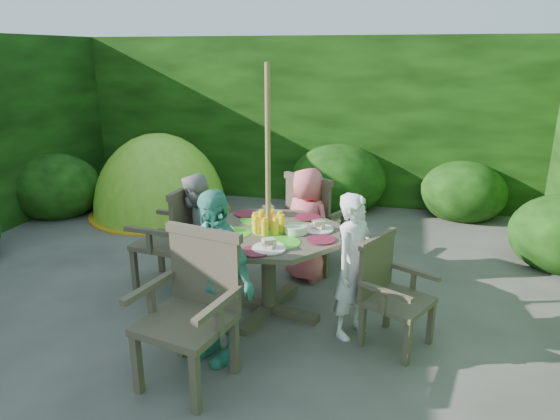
% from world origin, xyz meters
% --- Properties ---
extents(ground, '(60.00, 60.00, 0.00)m').
position_xyz_m(ground, '(0.00, 0.00, 0.00)').
color(ground, '#43403C').
rests_on(ground, ground).
extents(hedge_enclosure, '(9.00, 9.00, 2.50)m').
position_xyz_m(hedge_enclosure, '(0.00, 1.33, 1.25)').
color(hedge_enclosure, black).
rests_on(hedge_enclosure, ground).
extents(patio_table, '(1.63, 1.63, 0.94)m').
position_xyz_m(patio_table, '(0.47, -0.03, 0.66)').
color(patio_table, '#3B3427').
rests_on(patio_table, ground).
extents(parasol_pole, '(0.05, 0.05, 2.20)m').
position_xyz_m(parasol_pole, '(0.47, -0.03, 1.10)').
color(parasol_pole, olive).
rests_on(parasol_pole, ground).
extents(garden_chair_right, '(0.64, 0.66, 0.86)m').
position_xyz_m(garden_chair_right, '(1.54, -0.27, 0.46)').
color(garden_chair_right, '#3B3427').
rests_on(garden_chair_right, ground).
extents(garden_chair_left, '(0.59, 0.65, 1.01)m').
position_xyz_m(garden_chair_left, '(-0.59, 0.24, 0.54)').
color(garden_chair_left, '#3B3427').
rests_on(garden_chair_left, ground).
extents(garden_chair_back, '(0.79, 0.76, 1.02)m').
position_xyz_m(garden_chair_back, '(0.70, 1.04, 0.55)').
color(garden_chair_back, '#3B3427').
rests_on(garden_chair_back, ground).
extents(garden_chair_front, '(0.73, 0.67, 1.05)m').
position_xyz_m(garden_chair_front, '(0.21, -1.08, 0.56)').
color(garden_chair_front, '#3B3427').
rests_on(garden_chair_front, ground).
extents(child_right, '(0.47, 0.53, 1.23)m').
position_xyz_m(child_right, '(1.24, -0.21, 0.61)').
color(child_right, silver).
rests_on(child_right, ground).
extents(child_left, '(0.48, 0.60, 1.20)m').
position_xyz_m(child_left, '(-0.31, 0.16, 0.60)').
color(child_left, '#969591').
rests_on(child_left, ground).
extents(child_back, '(0.68, 0.60, 1.18)m').
position_xyz_m(child_back, '(0.65, 0.75, 0.59)').
color(child_back, '#EF626E').
rests_on(child_back, ground).
extents(child_front, '(0.85, 0.69, 1.36)m').
position_xyz_m(child_front, '(0.28, -0.80, 0.68)').
color(child_front, teal).
rests_on(child_front, ground).
extents(dome_tent, '(2.43, 2.43, 2.34)m').
position_xyz_m(dome_tent, '(-1.89, 2.39, 0.00)').
color(dome_tent, '#6FBA23').
rests_on(dome_tent, ground).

